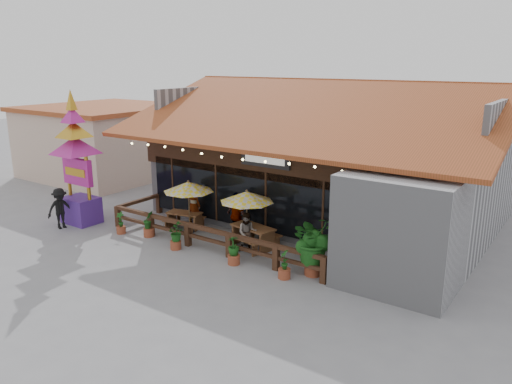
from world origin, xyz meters
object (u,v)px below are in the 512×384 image
Objects in this scene: picnic_table_left at (185,217)px; thai_sign_tower at (75,149)px; picnic_table_right at (253,233)px; pedestrian at (60,208)px; tropical_plant at (314,240)px; umbrella_right at (247,197)px; umbrella_left at (188,187)px.

picnic_table_left is 5.44m from thai_sign_tower.
picnic_table_right is 1.13× the size of pedestrian.
picnic_table_right is at bearing 13.35° from thai_sign_tower.
tropical_plant is (10.95, 0.92, -2.06)m from thai_sign_tower.
umbrella_right reaches higher than picnic_table_right.
thai_sign_tower is at bearing -159.25° from umbrella_left.
tropical_plant reaches higher than picnic_table_right.
pedestrian is at bearing -144.93° from picnic_table_left.
pedestrian is at bearing -170.28° from tropical_plant.
pedestrian reaches higher than picnic_table_right.
picnic_table_right is at bearing -8.48° from umbrella_right.
picnic_table_left is 0.86× the size of picnic_table_right.
thai_sign_tower is 2.58m from pedestrian.
thai_sign_tower is (-7.54, -1.91, 1.34)m from umbrella_right.
umbrella_right is 1.37× the size of picnic_table_right.
pedestrian is (-11.00, -1.88, -0.34)m from tropical_plant.
tropical_plant is 1.21× the size of pedestrian.
pedestrian is (-4.25, -2.99, 0.40)m from picnic_table_left.
picnic_table_left is 0.27× the size of thai_sign_tower.
umbrella_left reaches higher than picnic_table_right.
tropical_plant is 11.17m from pedestrian.
umbrella_right is 8.18m from pedestrian.
thai_sign_tower is at bearing 7.81° from pedestrian.
umbrella_right is 1.58× the size of picnic_table_left.
umbrella_left is at bearing 20.75° from thai_sign_tower.
umbrella_right reaches higher than pedestrian.
picnic_table_right is 0.93× the size of tropical_plant.
umbrella_right is 1.54× the size of pedestrian.
umbrella_right is 3.63m from tropical_plant.
umbrella_left is 6.34m from tropical_plant.
umbrella_right is at bearing 163.86° from tropical_plant.
umbrella_left reaches higher than tropical_plant.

